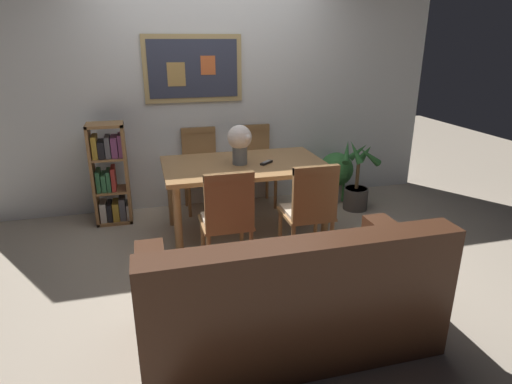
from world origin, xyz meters
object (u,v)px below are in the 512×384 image
Objects in this scene: potted_ivy at (336,173)px; leather_couch at (288,301)px; tv_remote at (266,163)px; flower_vase at (240,141)px; dining_chair_far_left at (201,162)px; bookshelf at (110,177)px; potted_palm at (357,184)px; dining_chair_far_right at (255,159)px; dining_chair_near_left at (227,215)px; dining_chair_near_right at (310,206)px; dining_table at (245,172)px.

leather_couch is at bearing -121.11° from potted_ivy.
leather_couch is 1.69m from tv_remote.
flower_vase is at bearing 166.55° from tv_remote.
bookshelf is at bearing -170.62° from dining_chair_far_left.
potted_palm is 1.30m from tv_remote.
dining_chair_far_left is 1.77m from potted_palm.
dining_chair_far_right is at bearing 65.79° from flower_vase.
dining_chair_near_left is at bearing -90.36° from dining_chair_far_left.
dining_chair_far_right is (-0.06, 1.55, 0.00)m from dining_chair_near_right.
tv_remote is (-0.12, -0.87, 0.20)m from dining_chair_far_right.
dining_chair_near_right is 0.87× the size of bookshelf.
flower_vase reaches higher than dining_chair_near_left.
dining_table is 0.23m from tv_remote.
dining_table is at bearing 19.08° from flower_vase.
potted_palm is (0.10, -0.33, -0.04)m from potted_ivy.
dining_chair_far_left is 0.51× the size of leather_couch.
dining_chair_near_right is at bearing -63.73° from dining_table.
dining_chair_far_left is at bearing 89.64° from dining_chair_near_left.
dining_table is at bearing -68.71° from dining_chair_far_left.
potted_ivy is (0.94, -0.17, -0.20)m from dining_chair_far_right.
dining_chair_near_left reaches higher than dining_table.
dining_chair_far_left is (-0.69, 1.56, 0.00)m from dining_chair_near_right.
dining_chair_near_left is at bearing -112.38° from dining_chair_far_right.
bookshelf is (-1.14, 2.32, 0.19)m from leather_couch.
bookshelf is at bearing 124.06° from dining_chair_near_left.
potted_palm is 5.53× the size of tv_remote.
potted_palm is (1.05, -0.50, -0.24)m from dining_chair_far_right.
potted_ivy is at bearing -6.42° from dining_chair_far_left.
dining_table is at bearing -153.58° from potted_ivy.
leather_couch reaches higher than potted_palm.
dining_chair_near_right is 1.55m from dining_chair_far_right.
tv_remote is at bearing 104.67° from dining_chair_near_right.
dining_chair_far_right is at bearing -0.73° from dining_chair_far_left.
dining_chair_near_right reaches higher than dining_table.
dining_table is 1.43m from potted_palm.
tv_remote is at bearing -21.07° from dining_table.
dining_chair_far_left is 2.50m from leather_couch.
dining_chair_far_right is at bearing 154.41° from potted_palm.
dining_table is 1.46× the size of bookshelf.
dining_chair_near_left is at bearing -113.08° from dining_table.
dining_chair_far_right reaches higher than leather_couch.
bookshelf reaches higher than dining_chair_far_right.
tv_remote is (-0.18, 0.68, 0.20)m from dining_chair_near_right.
dining_chair_near_left is 0.87× the size of bookshelf.
tv_remote is at bearing -26.16° from bookshelf.
potted_palm is at bearing 32.02° from dining_chair_near_left.
leather_couch is at bearing -101.40° from tv_remote.
potted_palm is at bearing 46.65° from dining_chair_near_right.
dining_chair_far_left and dining_chair_far_right have the same top height.
flower_vase is (-0.42, 0.74, 0.41)m from dining_chair_near_right.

